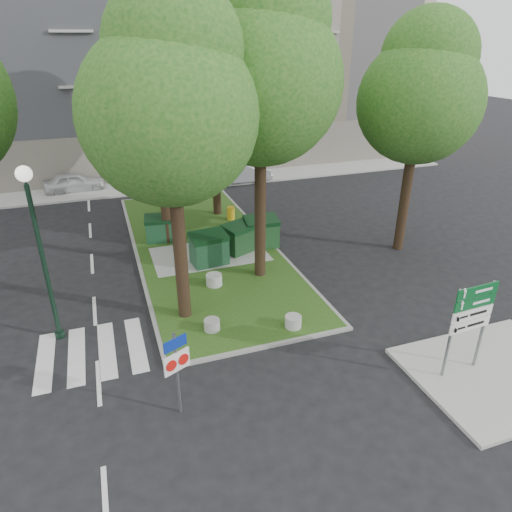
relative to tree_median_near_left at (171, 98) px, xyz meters
name	(u,v)px	position (x,y,z in m)	size (l,w,h in m)	color
ground	(248,350)	(1.41, -2.56, -7.32)	(120.00, 120.00, 0.00)	black
median_island	(204,247)	(1.91, 5.44, -7.26)	(6.00, 16.00, 0.12)	#234213
median_kerb	(204,247)	(1.91, 5.44, -7.27)	(6.30, 16.30, 0.10)	gray
sidewalk_corner	(498,373)	(7.91, -6.06, -7.26)	(5.00, 4.00, 0.12)	#999993
building_sidewalk	(160,185)	(1.41, 15.94, -7.26)	(42.00, 3.00, 0.12)	#999993
zebra_crossing	(122,346)	(-2.34, -1.06, -7.31)	(5.00, 3.00, 0.01)	silver
apartment_building	(134,51)	(1.41, 23.44, 0.68)	(41.00, 12.00, 16.00)	tan
tree_median_near_left	(171,98)	(0.00, 0.00, 0.00)	(5.20, 5.20, 10.53)	black
tree_median_near_right	(263,66)	(3.50, 2.00, 0.67)	(5.60, 5.60, 11.46)	black
tree_median_mid	(157,88)	(0.50, 6.50, -0.34)	(4.80, 4.80, 9.99)	black
tree_median_far	(213,50)	(3.70, 9.50, 1.00)	(5.80, 5.80, 11.93)	black
tree_street_right	(422,89)	(10.50, 2.50, -0.33)	(5.00, 5.00, 10.06)	black
dumpster_a	(160,229)	(0.10, 6.72, -6.60)	(1.47, 1.13, 1.25)	#103C1F
dumpster_b	(209,249)	(1.70, 3.57, -6.52)	(1.63, 1.23, 1.41)	#10371E
dumpster_c	(240,238)	(3.30, 4.33, -6.56)	(1.72, 1.51, 1.33)	black
dumpster_d	(261,232)	(4.41, 4.56, -6.52)	(1.59, 1.17, 1.42)	#123A17
bollard_left	(212,325)	(0.58, -1.26, -7.01)	(0.53, 0.53, 0.38)	gray
bollard_right	(293,321)	(3.18, -1.99, -7.00)	(0.56, 0.56, 0.40)	#A1A19C
bollard_mid	(214,280)	(1.41, 1.65, -6.97)	(0.63, 0.63, 0.45)	#A9AAA4
litter_bin	(231,213)	(4.05, 8.29, -6.85)	(0.40, 0.40, 0.70)	gold
street_lamp	(38,237)	(-4.19, 0.15, -3.74)	(0.45, 0.45, 5.69)	black
traffic_sign_pole	(176,363)	(-1.09, -4.45, -5.72)	(0.70, 0.35, 2.50)	slate
directional_sign	(471,315)	(6.83, -5.61, -5.32)	(1.41, 0.16, 2.82)	slate
car_white	(75,182)	(-3.80, 16.52, -6.69)	(1.48, 3.67, 1.25)	silver
car_silver	(237,172)	(6.49, 14.99, -6.57)	(1.59, 4.55, 1.50)	#AAADB2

